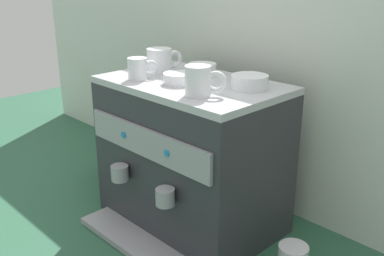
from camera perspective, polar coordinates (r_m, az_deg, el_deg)
ground_plane at (r=1.57m, az=0.00°, el=-11.69°), size 4.00×4.00×0.00m
tiled_backsplash_wall at (r=1.60m, az=7.67°, el=7.63°), size 2.80×0.03×0.98m
espresso_machine at (r=1.46m, az=-0.12°, el=-3.52°), size 0.58×0.48×0.49m
ceramic_cup_0 at (r=1.41m, az=-6.91°, el=7.65°), size 0.06×0.09×0.07m
ceramic_cup_1 at (r=1.21m, az=0.98°, el=6.11°), size 0.10×0.09×0.08m
ceramic_cup_2 at (r=1.50m, az=-4.08°, el=8.73°), size 0.08×0.13×0.08m
ceramic_bowl_0 at (r=1.30m, az=7.48°, el=5.91°), size 0.11×0.11×0.04m
ceramic_bowl_1 at (r=1.35m, az=-1.72°, el=6.41°), size 0.10×0.10×0.03m
ceramic_bowl_2 at (r=1.48m, az=1.30°, el=7.65°), size 0.10×0.10×0.04m
coffee_grinder at (r=1.81m, az=-9.01°, el=-0.51°), size 0.18×0.18×0.41m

